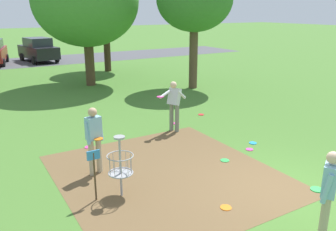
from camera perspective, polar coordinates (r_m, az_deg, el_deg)
The scene contains 17 objects.
ground_plane at distance 8.52m, azimuth 18.11°, elevation -11.57°, with size 160.00×160.00×0.00m, color #47752D.
dirt_tee_pad at distance 8.85m, azimuth -0.13°, elevation -9.52°, with size 5.07×5.50×0.01m, color brown.
disc_golf_basket at distance 7.64m, azimuth -8.22°, elevation -7.93°, with size 0.98×0.58×1.39m.
player_foreground_watching at distance 8.70m, azimuth -11.95°, elevation -3.46°, with size 0.50×0.44×1.71m.
player_throwing at distance 6.66m, azimuth 24.64°, elevation -11.29°, with size 0.49×0.45×1.71m.
player_waiting_left at distance 11.55m, azimuth 0.98°, elevation 2.08°, with size 1.17×0.49×1.71m.
frisbee_near_basket at distance 13.70m, azimuth 5.40°, elevation 0.15°, with size 0.22×0.22×0.02m, color red.
frisbee_by_tee at distance 10.72m, azimuth -12.78°, elevation -5.06°, with size 0.26×0.26×0.02m, color #E53D99.
frisbee_mid_grass at distance 10.57m, azimuth 13.15°, elevation -5.40°, with size 0.22×0.22×0.02m, color #E53D99.
frisbee_far_left at distance 9.70m, azimuth 9.25°, elevation -7.24°, with size 0.25×0.25×0.02m, color green.
frisbee_far_right at distance 12.59m, azimuth 1.29°, elevation -1.29°, with size 0.26×0.26×0.02m, color #E53D99.
frisbee_scattered_a at distance 11.08m, azimuth 13.68°, elevation -4.38°, with size 0.23×0.23×0.02m, color #1E93DB.
frisbee_scattered_b at distance 7.58m, azimuth 9.43°, elevation -14.60°, with size 0.24×0.24×0.02m, color orange.
tree_near_right at distance 19.14m, azimuth -13.28°, elevation 17.66°, with size 5.40×5.40×6.64m.
tree_mid_right at distance 23.53m, azimuth -10.23°, elevation 16.76°, with size 3.70×3.70×5.59m.
parking_lot_strip at distance 30.05m, azimuth -19.38°, elevation 8.44°, with size 36.00×6.00×0.01m, color #4C4C51.
parked_car_center_right at distance 29.60m, azimuth -20.40°, elevation 10.02°, with size 2.48×4.44×1.84m.
Camera 1 is at (-5.85, -4.78, 3.94)m, focal length 37.38 mm.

